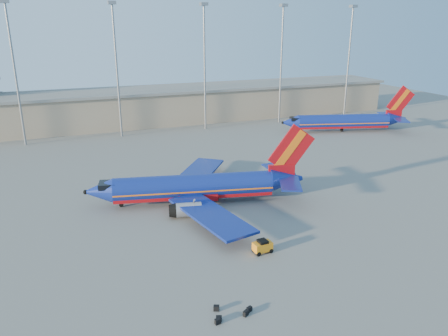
{
  "coord_description": "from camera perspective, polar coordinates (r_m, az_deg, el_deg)",
  "views": [
    {
      "loc": [
        -18.27,
        -51.73,
        24.46
      ],
      "look_at": [
        3.93,
        5.23,
        4.0
      ],
      "focal_mm": 35.0,
      "sensor_mm": 36.0,
      "label": 1
    }
  ],
  "objects": [
    {
      "name": "aircraft_main",
      "position": [
        61.86,
        -3.27,
        -2.48
      ],
      "size": [
        32.02,
        30.47,
        10.98
      ],
      "rotation": [
        0.0,
        0.0,
        -0.22
      ],
      "color": "navy",
      "rests_on": "ground"
    },
    {
      "name": "ground",
      "position": [
        60.07,
        -1.69,
        -5.54
      ],
      "size": [
        220.0,
        220.0,
        0.0
      ],
      "primitive_type": "plane",
      "color": "slate",
      "rests_on": "ground"
    },
    {
      "name": "light_mast_row",
      "position": [
        100.7,
        -8.13,
        14.39
      ],
      "size": [
        101.6,
        1.6,
        28.65
      ],
      "color": "gray",
      "rests_on": "ground"
    },
    {
      "name": "luggage_pile",
      "position": [
        40.23,
        0.64,
        -18.52
      ],
      "size": [
        3.79,
        2.22,
        0.51
      ],
      "color": "black",
      "rests_on": "ground"
    },
    {
      "name": "aircraft_second",
      "position": [
        106.71,
        15.63,
        5.91
      ],
      "size": [
        30.6,
        14.98,
        10.61
      ],
      "rotation": [
        0.0,
        0.0,
        -0.27
      ],
      "color": "navy",
      "rests_on": "ground"
    },
    {
      "name": "terminal_building",
      "position": [
        115.09,
        -6.81,
        8.3
      ],
      "size": [
        122.0,
        16.0,
        8.5
      ],
      "color": "gray",
      "rests_on": "ground"
    },
    {
      "name": "baggage_tug",
      "position": [
        49.53,
        5.05,
        -10.12
      ],
      "size": [
        2.2,
        1.44,
        1.52
      ],
      "rotation": [
        0.0,
        0.0,
        0.08
      ],
      "color": "orange",
      "rests_on": "ground"
    }
  ]
}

